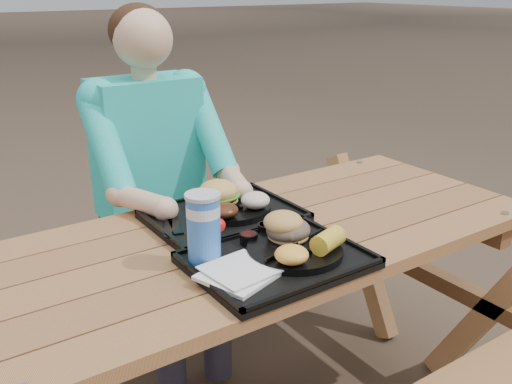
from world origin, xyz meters
TOP-DOWN VIEW (x-y plane):
  - picnic_table at (0.00, 0.00)m, footprint 1.80×1.49m
  - tray_near at (-0.07, -0.20)m, footprint 0.45×0.35m
  - tray_far at (-0.03, 0.14)m, footprint 0.45×0.35m
  - plate_near at (-0.02, -0.21)m, footprint 0.26×0.26m
  - plate_far at (0.00, 0.15)m, footprint 0.26×0.26m
  - napkin_stack at (-0.21, -0.23)m, footprint 0.21×0.21m
  - soda_cup at (-0.23, -0.10)m, footprint 0.09×0.09m
  - condiment_bbq at (-0.08, -0.09)m, footprint 0.05×0.05m
  - condiment_mustard at (-0.01, -0.07)m, footprint 0.06×0.06m
  - sandwich at (0.00, -0.15)m, footprint 0.12×0.12m
  - mac_cheese at (-0.08, -0.27)m, footprint 0.09×0.09m
  - corn_cob at (0.04, -0.27)m, footprint 0.12×0.12m
  - cutlery_far at (-0.19, 0.15)m, footprint 0.08×0.17m
  - burger at (-0.02, 0.19)m, footprint 0.13×0.13m
  - baked_beans at (-0.07, 0.08)m, footprint 0.09×0.09m
  - potato_salad at (0.06, 0.08)m, footprint 0.09×0.09m
  - diner at (-0.05, 0.64)m, footprint 0.48×0.84m

SIDE VIEW (x-z plane):
  - picnic_table at x=0.00m, z-range 0.00..0.75m
  - diner at x=-0.05m, z-range 0.00..1.28m
  - tray_near at x=-0.07m, z-range 0.75..0.77m
  - tray_far at x=-0.03m, z-range 0.75..0.77m
  - cutlery_far at x=-0.19m, z-range 0.77..0.78m
  - napkin_stack at x=-0.21m, z-range 0.77..0.79m
  - plate_near at x=-0.02m, z-range 0.77..0.79m
  - plate_far at x=0.00m, z-range 0.77..0.79m
  - condiment_bbq at x=-0.08m, z-range 0.77..0.80m
  - condiment_mustard at x=-0.01m, z-range 0.77..0.80m
  - baked_beans at x=-0.07m, z-range 0.79..0.83m
  - mac_cheese at x=-0.08m, z-range 0.79..0.83m
  - potato_salad at x=0.06m, z-range 0.79..0.84m
  - corn_cob at x=0.04m, z-range 0.79..0.85m
  - burger at x=-0.02m, z-range 0.79..0.90m
  - sandwich at x=0.00m, z-range 0.79..0.91m
  - soda_cup at x=-0.23m, z-range 0.77..0.95m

